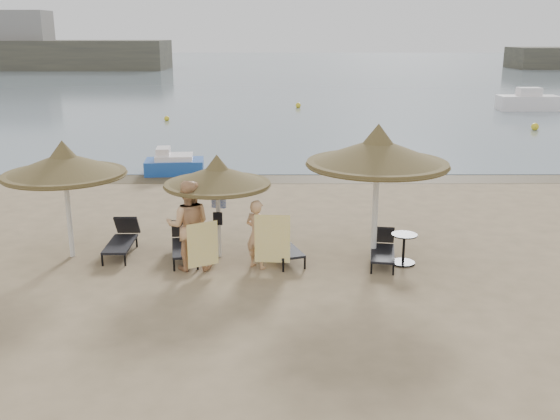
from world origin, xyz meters
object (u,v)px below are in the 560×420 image
(palapa_right, at_px, (378,153))
(pedal_boat, at_px, (174,164))
(palapa_left, at_px, (64,165))
(lounger_near_left, at_px, (184,242))
(palapa_center, at_px, (217,176))
(lounger_far_left, at_px, (122,239))
(side_table, at_px, (404,250))
(person_left, at_px, (188,218))
(lounger_far_right, at_px, (383,248))
(lounger_near_right, at_px, (280,243))
(person_right, at_px, (257,229))

(palapa_right, bearing_deg, pedal_boat, 123.76)
(palapa_left, height_order, lounger_near_left, palapa_left)
(palapa_center, xyz_separation_m, lounger_far_left, (-2.40, 0.32, -1.64))
(side_table, bearing_deg, palapa_left, 176.38)
(palapa_left, xyz_separation_m, lounger_near_left, (2.71, 0.01, -1.90))
(palapa_left, height_order, person_left, palapa_left)
(palapa_center, distance_m, palapa_right, 3.72)
(palapa_left, bearing_deg, pedal_boat, 83.85)
(lounger_far_left, relative_size, person_left, 0.73)
(palapa_right, distance_m, person_left, 4.52)
(palapa_center, height_order, palapa_right, palapa_right)
(palapa_left, height_order, lounger_far_right, palapa_left)
(lounger_near_right, bearing_deg, lounger_far_left, 155.79)
(lounger_near_right, xyz_separation_m, person_right, (-0.53, -0.69, 0.58))
(lounger_near_right, distance_m, person_left, 2.36)
(lounger_near_left, height_order, lounger_far_right, lounger_near_left)
(lounger_near_left, relative_size, lounger_near_right, 1.00)
(lounger_far_left, distance_m, side_table, 6.78)
(lounger_near_right, distance_m, pedal_boat, 9.97)
(palapa_center, relative_size, lounger_near_left, 1.38)
(palapa_left, distance_m, lounger_far_right, 7.67)
(palapa_center, bearing_deg, palapa_right, -3.57)
(person_left, xyz_separation_m, person_right, (1.53, 0.07, -0.27))
(person_right, relative_size, pedal_boat, 0.81)
(lounger_near_right, distance_m, lounger_far_right, 2.43)
(side_table, xyz_separation_m, pedal_boat, (-6.90, 9.57, 0.04))
(palapa_right, height_order, lounger_near_right, palapa_right)
(lounger_near_right, bearing_deg, palapa_left, 160.28)
(palapa_left, xyz_separation_m, lounger_far_right, (7.42, -0.33, -1.93))
(lounger_near_left, bearing_deg, person_right, -32.47)
(palapa_left, distance_m, lounger_far_left, 2.24)
(side_table, xyz_separation_m, person_left, (-4.93, -0.31, 0.86))
(lounger_far_left, bearing_deg, lounger_near_left, -11.21)
(palapa_center, relative_size, lounger_far_right, 1.51)
(lounger_near_left, distance_m, side_table, 5.19)
(lounger_far_left, distance_m, person_right, 3.54)
(palapa_left, height_order, side_table, palapa_left)
(palapa_center, xyz_separation_m, lounger_near_right, (1.47, -0.02, -1.64))
(palapa_left, xyz_separation_m, lounger_near_right, (5.01, -0.04, -1.90))
(palapa_right, distance_m, pedal_boat, 11.43)
(lounger_far_left, distance_m, person_left, 2.28)
(lounger_near_left, bearing_deg, palapa_right, -12.99)
(person_right, bearing_deg, palapa_right, -136.18)
(person_left, bearing_deg, person_right, 179.50)
(person_right, xyz_separation_m, pedal_boat, (-3.50, 9.81, -0.55))
(lounger_near_right, relative_size, person_right, 0.99)
(person_left, bearing_deg, lounger_far_left, -34.68)
(person_left, bearing_deg, lounger_far_right, -177.10)
(lounger_near_left, bearing_deg, lounger_near_right, -10.97)
(lounger_near_right, relative_size, side_table, 2.54)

